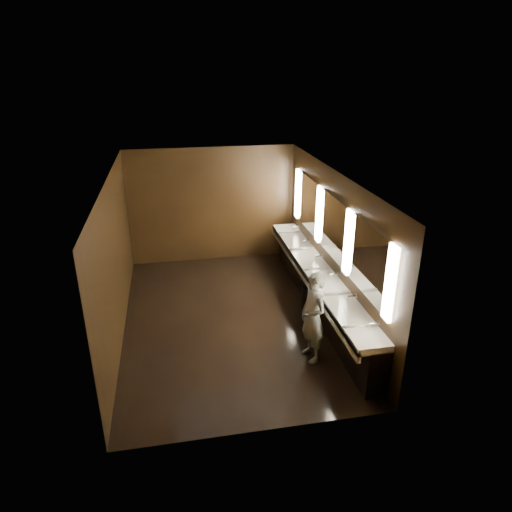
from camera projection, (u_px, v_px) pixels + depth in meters
The scene contains 10 objects.
floor at pixel (230, 318), 8.89m from camera, with size 6.00×6.00×0.00m, color black.
ceiling at pixel (226, 177), 7.79m from camera, with size 4.00×6.00×0.02m, color #2D2D2B.
wall_back at pixel (212, 205), 11.05m from camera, with size 4.00×0.02×2.80m, color black.
wall_front at pixel (261, 344), 5.63m from camera, with size 4.00×0.02×2.80m, color black.
wall_left at pixel (115, 260), 7.99m from camera, with size 0.02×6.00×2.80m, color black.
wall_right at pixel (333, 245), 8.68m from camera, with size 0.02×6.00×2.80m, color black.
sink_counter at pixel (320, 288), 9.00m from camera, with size 0.55×5.40×1.01m.
mirror_band at pixel (333, 227), 8.54m from camera, with size 0.06×5.03×1.15m.
person at pixel (313, 317), 7.40m from camera, with size 0.57×0.38×1.57m, color #89B8CC.
trash_bin at pixel (311, 301), 8.89m from camera, with size 0.39×0.39×0.60m, color black.
Camera 1 is at (-0.94, -7.66, 4.61)m, focal length 32.00 mm.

